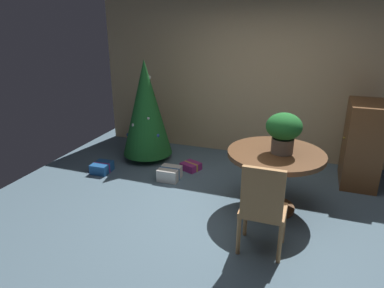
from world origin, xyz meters
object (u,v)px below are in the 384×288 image
at_px(gift_box_purple, 191,166).
at_px(holiday_tree, 146,108).
at_px(wooden_chair_near, 263,206).
at_px(gift_box_blue, 102,167).
at_px(gift_box_cream, 170,174).
at_px(wooden_cabinet, 362,144).
at_px(round_dining_table, 275,168).
at_px(flower_vase, 284,130).

bearing_deg(gift_box_purple, holiday_tree, 167.16).
distance_m(wooden_chair_near, gift_box_blue, 2.92).
xyz_separation_m(wooden_chair_near, gift_box_cream, (-1.55, 1.26, -0.45)).
height_order(gift_box_cream, gift_box_purple, gift_box_cream).
height_order(holiday_tree, wooden_cabinet, holiday_tree).
bearing_deg(gift_box_cream, gift_box_purple, 67.54).
distance_m(gift_box_cream, wooden_cabinet, 2.79).
bearing_deg(wooden_cabinet, round_dining_table, -131.96).
bearing_deg(wooden_chair_near, round_dining_table, 90.00).
xyz_separation_m(flower_vase, wooden_cabinet, (1.00, 1.19, -0.46)).
distance_m(wooden_chair_near, holiday_tree, 2.93).
bearing_deg(round_dining_table, holiday_tree, 156.60).
xyz_separation_m(round_dining_table, flower_vase, (0.06, -0.00, 0.50)).
height_order(wooden_chair_near, gift_box_purple, wooden_chair_near).
relative_size(round_dining_table, gift_box_blue, 3.59).
distance_m(wooden_chair_near, wooden_cabinet, 2.37).
distance_m(flower_vase, gift_box_blue, 2.88).
bearing_deg(gift_box_cream, flower_vase, -11.80).
distance_m(gift_box_cream, gift_box_blue, 1.10).
distance_m(flower_vase, holiday_tree, 2.48).
bearing_deg(wooden_cabinet, flower_vase, -130.26).
relative_size(round_dining_table, holiday_tree, 0.69).
relative_size(wooden_chair_near, holiday_tree, 0.59).
relative_size(wooden_chair_near, gift_box_cream, 3.17).
bearing_deg(gift_box_purple, gift_box_blue, -156.47).
xyz_separation_m(wooden_chair_near, wooden_cabinet, (1.06, 2.11, 0.05)).
distance_m(round_dining_table, wooden_chair_near, 0.93).
relative_size(round_dining_table, wooden_chair_near, 1.18).
bearing_deg(holiday_tree, wooden_cabinet, 3.91).
distance_m(gift_box_blue, wooden_cabinet, 3.87).
xyz_separation_m(wooden_chair_near, gift_box_blue, (-2.64, 1.14, -0.47)).
bearing_deg(wooden_cabinet, holiday_tree, -176.09).
xyz_separation_m(holiday_tree, gift_box_blue, (-0.43, -0.75, -0.81)).
height_order(flower_vase, gift_box_blue, flower_vase).
xyz_separation_m(gift_box_cream, wooden_cabinet, (2.61, 0.85, 0.51)).
height_order(gift_box_cream, gift_box_blue, gift_box_cream).
relative_size(gift_box_blue, wooden_cabinet, 0.27).
xyz_separation_m(flower_vase, gift_box_cream, (-1.61, 0.34, -0.96)).
distance_m(wooden_chair_near, gift_box_purple, 2.23).
xyz_separation_m(wooden_chair_near, holiday_tree, (-2.22, 1.89, 0.34)).
relative_size(flower_vase, wooden_chair_near, 0.49).
height_order(flower_vase, wooden_cabinet, flower_vase).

